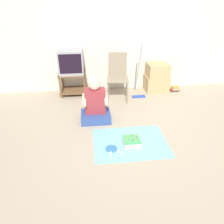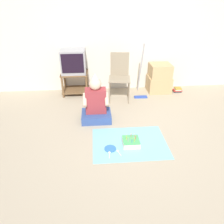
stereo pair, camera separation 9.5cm
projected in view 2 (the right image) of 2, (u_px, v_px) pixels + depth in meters
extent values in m
plane|color=tan|center=(142.00, 145.00, 3.31)|extent=(16.00, 16.00, 0.00)
cube|color=beige|center=(125.00, 32.00, 4.67)|extent=(6.40, 0.06, 2.55)
cube|color=brown|center=(74.00, 73.00, 4.75)|extent=(0.58, 0.46, 0.03)
cube|color=brown|center=(76.00, 90.00, 4.94)|extent=(0.58, 0.46, 0.02)
cylinder|color=brown|center=(63.00, 87.00, 4.67)|extent=(0.04, 0.04, 0.49)
cylinder|color=brown|center=(87.00, 86.00, 4.71)|extent=(0.04, 0.04, 0.49)
cylinder|color=brown|center=(65.00, 80.00, 5.02)|extent=(0.04, 0.04, 0.49)
cylinder|color=brown|center=(87.00, 80.00, 5.05)|extent=(0.04, 0.04, 0.49)
cube|color=#99999E|center=(73.00, 61.00, 4.63)|extent=(0.51, 0.44, 0.49)
cube|color=black|center=(72.00, 64.00, 4.42)|extent=(0.45, 0.01, 0.39)
cube|color=gray|center=(119.00, 79.00, 4.47)|extent=(0.48, 0.47, 0.02)
cube|color=gray|center=(120.00, 64.00, 4.53)|extent=(0.38, 0.06, 0.50)
cylinder|color=gray|center=(110.00, 93.00, 4.42)|extent=(0.02, 0.02, 0.47)
cylinder|color=gray|center=(129.00, 93.00, 4.41)|extent=(0.02, 0.02, 0.47)
cylinder|color=gray|center=(110.00, 86.00, 4.76)|extent=(0.02, 0.02, 0.47)
cylinder|color=gray|center=(128.00, 86.00, 4.75)|extent=(0.02, 0.02, 0.47)
cube|color=tan|center=(159.00, 84.00, 5.02)|extent=(0.51, 0.44, 0.35)
cube|color=tan|center=(160.00, 71.00, 4.86)|extent=(0.46, 0.43, 0.29)
cube|color=#2D4CB2|center=(141.00, 97.00, 4.77)|extent=(0.28, 0.09, 0.03)
cylinder|color=#B7B7BC|center=(141.00, 69.00, 4.65)|extent=(0.03, 0.39, 1.14)
cube|color=#333338|center=(177.00, 91.00, 5.06)|extent=(0.17, 0.15, 0.03)
cube|color=#B72D28|center=(177.00, 90.00, 5.05)|extent=(0.20, 0.14, 0.02)
cube|color=beige|center=(178.00, 89.00, 5.04)|extent=(0.14, 0.14, 0.02)
cube|color=#A88933|center=(178.00, 88.00, 5.03)|extent=(0.14, 0.14, 0.02)
cube|color=#334C8C|center=(96.00, 116.00, 3.93)|extent=(0.52, 0.42, 0.14)
cube|color=#993338|center=(96.00, 101.00, 3.82)|extent=(0.36, 0.20, 0.44)
sphere|color=beige|center=(95.00, 84.00, 3.67)|extent=(0.21, 0.21, 0.21)
cone|color=silver|center=(95.00, 76.00, 3.60)|extent=(0.12, 0.12, 0.09)
cylinder|color=beige|center=(85.00, 100.00, 3.69)|extent=(0.06, 0.24, 0.19)
cylinder|color=beige|center=(107.00, 99.00, 3.72)|extent=(0.06, 0.24, 0.19)
cube|color=#7FC6E0|center=(130.00, 143.00, 3.35)|extent=(1.13, 0.86, 0.01)
cube|color=#F4E0C6|center=(131.00, 142.00, 3.29)|extent=(0.25, 0.25, 0.08)
cube|color=#4CB266|center=(131.00, 140.00, 3.26)|extent=(0.25, 0.25, 0.01)
cylinder|color=#EA4C4C|center=(136.00, 138.00, 3.26)|extent=(0.01, 0.01, 0.07)
sphere|color=#FFCC4C|center=(136.00, 136.00, 3.24)|extent=(0.01, 0.01, 0.01)
cylinder|color=#E58CCC|center=(134.00, 136.00, 3.29)|extent=(0.01, 0.01, 0.07)
sphere|color=#FFCC4C|center=(134.00, 134.00, 3.27)|extent=(0.01, 0.01, 0.01)
cylinder|color=#EA4C4C|center=(131.00, 135.00, 3.31)|extent=(0.01, 0.01, 0.07)
sphere|color=#FFCC4C|center=(131.00, 133.00, 3.29)|extent=(0.01, 0.01, 0.01)
cylinder|color=#66C666|center=(127.00, 137.00, 3.28)|extent=(0.01, 0.01, 0.07)
sphere|color=#FFCC4C|center=(127.00, 135.00, 3.26)|extent=(0.01, 0.01, 0.01)
cylinder|color=yellow|center=(126.00, 138.00, 3.25)|extent=(0.01, 0.01, 0.07)
sphere|color=#FFCC4C|center=(127.00, 136.00, 3.23)|extent=(0.01, 0.01, 0.01)
cylinder|color=#E58CCC|center=(128.00, 140.00, 3.21)|extent=(0.01, 0.01, 0.07)
sphere|color=#FFCC4C|center=(128.00, 138.00, 3.19)|extent=(0.01, 0.01, 0.01)
cylinder|color=#4C7FE5|center=(132.00, 141.00, 3.19)|extent=(0.01, 0.01, 0.07)
sphere|color=#FFCC4C|center=(132.00, 139.00, 3.17)|extent=(0.01, 0.01, 0.01)
cylinder|color=yellow|center=(135.00, 140.00, 3.21)|extent=(0.01, 0.01, 0.07)
sphere|color=#FFCC4C|center=(135.00, 138.00, 3.19)|extent=(0.01, 0.01, 0.01)
cylinder|color=blue|center=(110.00, 149.00, 3.21)|extent=(0.17, 0.17, 0.01)
ellipsoid|color=white|center=(117.00, 151.00, 3.17)|extent=(0.04, 0.05, 0.01)
cube|color=white|center=(120.00, 154.00, 3.11)|extent=(0.05, 0.10, 0.01)
ellipsoid|color=white|center=(109.00, 152.00, 3.13)|extent=(0.04, 0.05, 0.01)
cube|color=white|center=(109.00, 156.00, 3.08)|extent=(0.02, 0.10, 0.01)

